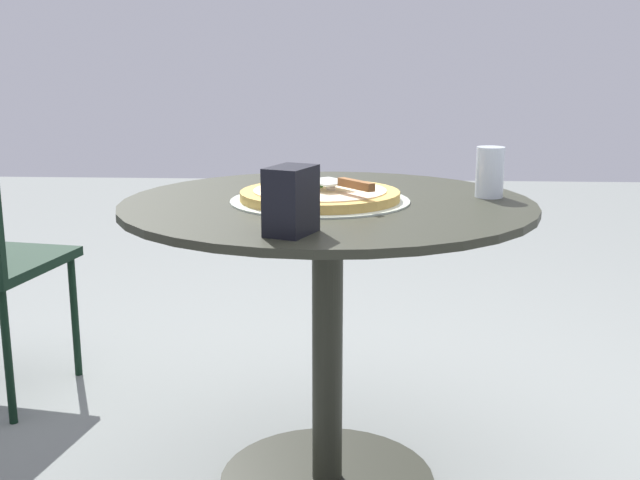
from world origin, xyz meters
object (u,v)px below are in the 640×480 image
(napkin_dispenser, at_px, (291,201))
(pizza_server, at_px, (342,183))
(patio_table, at_px, (328,286))
(pizza_on_tray, at_px, (320,196))
(drinking_cup, at_px, (490,172))

(napkin_dispenser, bearing_deg, pizza_server, -174.27)
(napkin_dispenser, bearing_deg, patio_table, -166.58)
(pizza_on_tray, bearing_deg, pizza_server, -129.06)
(pizza_on_tray, xyz_separation_m, napkin_dispenser, (-0.34, 0.03, 0.05))
(pizza_server, bearing_deg, napkin_dispenser, 164.04)
(drinking_cup, bearing_deg, napkin_dispenser, 134.77)
(pizza_on_tray, height_order, pizza_server, pizza_server)
(patio_table, distance_m, napkin_dispenser, 0.44)
(pizza_server, relative_size, napkin_dispenser, 1.53)
(drinking_cup, height_order, napkin_dispenser, napkin_dispenser)
(patio_table, xyz_separation_m, drinking_cup, (0.07, -0.38, 0.26))
(patio_table, height_order, pizza_on_tray, pizza_on_tray)
(patio_table, bearing_deg, pizza_server, -146.10)
(patio_table, relative_size, pizza_server, 4.89)
(patio_table, distance_m, pizza_on_tray, 0.22)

